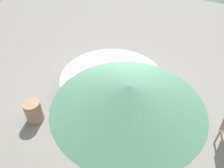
% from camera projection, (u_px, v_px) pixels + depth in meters
% --- Properties ---
extents(ground_plane, '(16.00, 16.00, 0.00)m').
position_uv_depth(ground_plane, '(112.00, 95.00, 5.67)').
color(ground_plane, gray).
extents(round_bed, '(2.49, 2.49, 0.61)m').
position_uv_depth(round_bed, '(112.00, 86.00, 5.47)').
color(round_bed, '#38478C').
rests_on(round_bed, ground_plane).
extents(throw_pillow_0, '(0.42, 0.34, 0.21)m').
position_uv_depth(throw_pillow_0, '(76.00, 81.00, 4.97)').
color(throw_pillow_0, white).
rests_on(throw_pillow_0, round_bed).
extents(throw_pillow_1, '(0.50, 0.39, 0.19)m').
position_uv_depth(throw_pillow_1, '(87.00, 92.00, 4.71)').
color(throw_pillow_1, silver).
rests_on(throw_pillow_1, round_bed).
extents(throw_pillow_2, '(0.44, 0.36, 0.19)m').
position_uv_depth(throw_pillow_2, '(106.00, 97.00, 4.60)').
color(throw_pillow_2, white).
rests_on(throw_pillow_2, round_bed).
extents(throw_pillow_3, '(0.55, 0.29, 0.17)m').
position_uv_depth(throw_pillow_3, '(127.00, 96.00, 4.63)').
color(throw_pillow_3, white).
rests_on(throw_pillow_3, round_bed).
extents(throw_pillow_4, '(0.52, 0.30, 0.21)m').
position_uv_depth(throw_pillow_4, '(142.00, 87.00, 4.83)').
color(throw_pillow_4, beige).
rests_on(throw_pillow_4, round_bed).
extents(patio_umbrella, '(1.83, 1.83, 2.32)m').
position_uv_depth(patio_umbrella, '(128.00, 98.00, 2.54)').
color(patio_umbrella, '#262628').
rests_on(patio_umbrella, ground_plane).
extents(side_table, '(0.37, 0.37, 0.52)m').
position_uv_depth(side_table, '(34.00, 112.00, 4.88)').
color(side_table, '#997A56').
rests_on(side_table, ground_plane).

